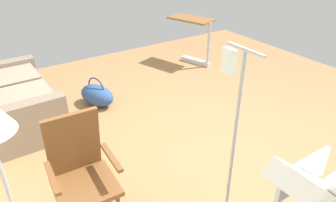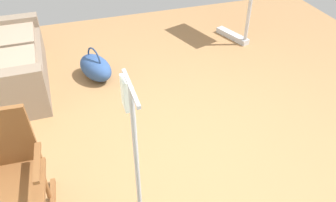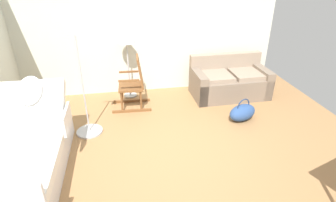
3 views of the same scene
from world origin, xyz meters
name	(u,v)px [view 2 (image 2 of 3)]	position (x,y,z in m)	size (l,w,h in m)	color
ground_plane	(198,142)	(0.00, 0.00, 0.00)	(6.73, 6.73, 0.00)	#9E7247
couch	(4,65)	(1.67, 1.86, 0.31)	(1.61, 0.87, 0.85)	#7D6C5C
rocking_chair	(10,174)	(-0.38, 1.67, 0.50)	(0.78, 0.52, 1.05)	brown
overbed_table	(233,4)	(2.05, -1.35, 0.53)	(0.89, 0.64, 0.84)	#B2B5BA
duffel_bag	(96,67)	(1.52, 0.81, 0.15)	(0.64, 0.51, 0.43)	#2D4C84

